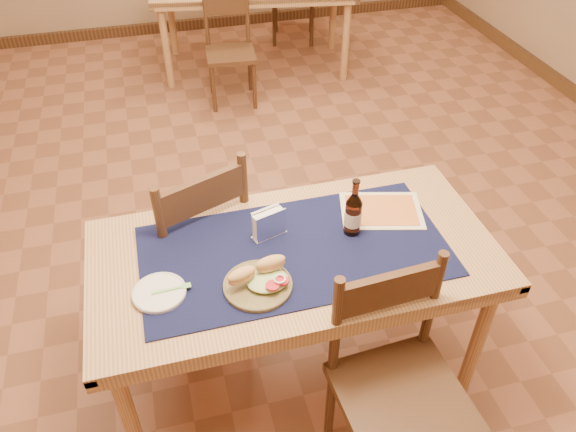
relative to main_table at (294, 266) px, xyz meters
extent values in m
cube|color=brown|center=(0.00, 0.80, -0.68)|extent=(6.00, 7.00, 0.02)
cylinder|color=tan|center=(-0.72, -0.32, -0.31)|extent=(0.06, 0.06, 0.71)
cylinder|color=tan|center=(0.72, -0.32, -0.31)|extent=(0.06, 0.06, 0.71)
cylinder|color=tan|center=(-0.72, 0.32, -0.31)|extent=(0.06, 0.06, 0.71)
cylinder|color=tan|center=(0.72, 0.32, -0.31)|extent=(0.06, 0.06, 0.71)
cube|color=tan|center=(0.00, 0.00, 0.06)|extent=(1.60, 0.80, 0.04)
cube|color=#10133A|center=(0.00, 0.00, 0.09)|extent=(1.20, 0.60, 0.01)
cube|color=#4B311B|center=(0.00, 4.27, -0.62)|extent=(6.00, 0.06, 0.10)
cylinder|color=tan|center=(-0.26, 3.03, -0.31)|extent=(0.06, 0.06, 0.71)
cylinder|color=tan|center=(1.22, 2.78, -0.31)|extent=(0.06, 0.06, 0.71)
cylinder|color=tan|center=(-0.15, 3.69, -0.31)|extent=(0.06, 0.06, 0.71)
cylinder|color=tan|center=(1.33, 3.44, -0.31)|extent=(0.06, 0.06, 0.71)
cylinder|color=#4B311B|center=(-0.28, 0.74, -0.42)|extent=(0.04, 0.04, 0.49)
cylinder|color=#4B311B|center=(-0.64, 0.60, -0.42)|extent=(0.04, 0.04, 0.49)
cylinder|color=#4B311B|center=(-0.13, 0.38, -0.42)|extent=(0.04, 0.04, 0.49)
cylinder|color=#4B311B|center=(-0.50, 0.23, -0.42)|extent=(0.04, 0.04, 0.49)
cube|color=#4B311B|center=(-0.39, 0.49, -0.18)|extent=(0.60, 0.60, 0.04)
cube|color=#4B311B|center=(-0.31, 0.29, 0.21)|extent=(0.38, 0.18, 0.15)
cylinder|color=#4B311B|center=(-0.13, 0.37, 0.07)|extent=(0.04, 0.04, 0.50)
cylinder|color=#4B311B|center=(-0.49, 0.22, 0.07)|extent=(0.04, 0.04, 0.50)
cylinder|color=#4B311B|center=(0.05, -0.39, -0.43)|extent=(0.04, 0.04, 0.48)
cylinder|color=#4B311B|center=(0.43, -0.36, -0.43)|extent=(0.04, 0.04, 0.48)
cube|color=#4B311B|center=(0.25, -0.57, -0.19)|extent=(0.47, 0.47, 0.04)
cube|color=#4B311B|center=(0.24, -0.37, 0.18)|extent=(0.38, 0.06, 0.15)
cylinder|color=#4B311B|center=(0.05, -0.38, 0.05)|extent=(0.04, 0.04, 0.49)
cylinder|color=#4B311B|center=(0.43, -0.35, 0.05)|extent=(0.04, 0.04, 0.49)
cylinder|color=#4B311B|center=(0.03, 2.50, -0.46)|extent=(0.03, 0.03, 0.41)
cylinder|color=#4B311B|center=(0.36, 2.47, -0.46)|extent=(0.03, 0.03, 0.41)
cylinder|color=#4B311B|center=(0.06, 2.82, -0.46)|extent=(0.03, 0.03, 0.41)
cylinder|color=#4B311B|center=(0.39, 2.79, -0.46)|extent=(0.03, 0.03, 0.41)
cube|color=#4B311B|center=(0.21, 2.65, -0.26)|extent=(0.41, 0.41, 0.04)
cube|color=#4B311B|center=(0.23, 2.82, 0.05)|extent=(0.33, 0.06, 0.13)
cylinder|color=#4B311B|center=(0.06, 2.83, -0.05)|extent=(0.03, 0.03, 0.42)
cylinder|color=#4B311B|center=(0.39, 2.80, -0.05)|extent=(0.03, 0.03, 0.42)
cylinder|color=#4B311B|center=(1.25, 3.88, -0.44)|extent=(0.04, 0.04, 0.45)
cylinder|color=#4B311B|center=(0.91, 3.98, -0.44)|extent=(0.04, 0.04, 0.45)
cylinder|color=#4B311B|center=(1.15, 3.53, -0.44)|extent=(0.04, 0.04, 0.45)
cylinder|color=#4B311B|center=(0.81, 3.63, -0.44)|extent=(0.04, 0.04, 0.45)
cylinder|color=olive|center=(-0.18, -0.15, 0.10)|extent=(0.25, 0.25, 0.01)
torus|color=olive|center=(-0.18, -0.15, 0.10)|extent=(0.26, 0.26, 0.01)
ellipsoid|color=#C1E09A|center=(-0.15, -0.16, 0.12)|extent=(0.15, 0.12, 0.03)
ellipsoid|color=tan|center=(-0.24, -0.15, 0.15)|extent=(0.12, 0.08, 0.06)
ellipsoid|color=tan|center=(-0.12, -0.11, 0.15)|extent=(0.12, 0.06, 0.06)
cylinder|color=red|center=(-0.14, -0.20, 0.13)|extent=(0.05, 0.05, 0.01)
cylinder|color=red|center=(-0.10, -0.19, 0.13)|extent=(0.05, 0.05, 0.01)
torus|color=white|center=(-0.11, -0.19, 0.14)|extent=(0.05, 0.05, 0.01)
cylinder|color=white|center=(-0.53, -0.09, 0.09)|extent=(0.20, 0.20, 0.01)
torus|color=white|center=(-0.53, -0.09, 0.10)|extent=(0.19, 0.19, 0.01)
cube|color=#7FCD70|center=(-0.51, -0.10, 0.10)|extent=(0.11, 0.02, 0.00)
cube|color=#7FCD70|center=(-0.43, -0.09, 0.10)|extent=(0.03, 0.03, 0.00)
cylinder|color=#401C0B|center=(0.25, 0.04, 0.16)|extent=(0.07, 0.07, 0.15)
cone|color=#401C0B|center=(0.25, 0.04, 0.26)|extent=(0.07, 0.07, 0.04)
cylinder|color=#401C0B|center=(0.25, 0.04, 0.31)|extent=(0.03, 0.03, 0.06)
cylinder|color=#401C0B|center=(0.25, 0.04, 0.34)|extent=(0.03, 0.03, 0.01)
cylinder|color=#F5E3C4|center=(0.25, 0.04, 0.16)|extent=(0.07, 0.07, 0.07)
cube|color=white|center=(-0.08, 0.11, 0.09)|extent=(0.15, 0.09, 0.00)
cube|color=white|center=(-0.07, 0.09, 0.15)|extent=(0.13, 0.04, 0.12)
cube|color=white|center=(-0.08, 0.13, 0.15)|extent=(0.13, 0.04, 0.12)
cube|color=white|center=(-0.08, 0.11, 0.15)|extent=(0.13, 0.07, 0.11)
cube|color=#4685E1|center=(-0.07, 0.10, 0.16)|extent=(0.09, 0.03, 0.04)
cube|color=beige|center=(0.42, 0.14, 0.09)|extent=(0.39, 0.33, 0.00)
cube|color=#C66E33|center=(0.42, 0.14, 0.09)|extent=(0.34, 0.27, 0.00)
camera|label=1|loc=(-0.44, -1.54, 1.61)|focal=35.00mm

